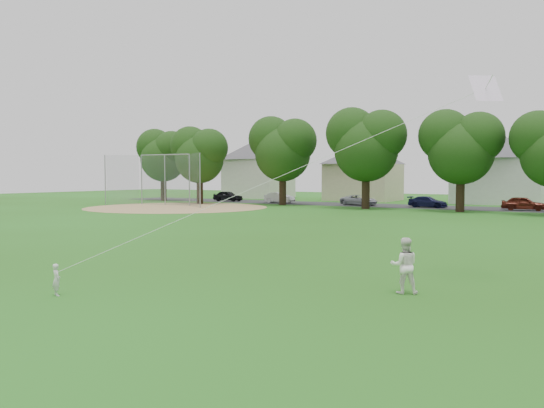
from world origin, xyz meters
The scene contains 10 objects.
ground centered at (0.00, 0.00, 0.00)m, with size 160.00×160.00×0.00m, color #244F12.
street centered at (0.00, 42.00, 0.01)m, with size 90.00×7.00×0.01m, color #2D2D30.
dirt_infield centered at (-26.00, 28.00, 0.01)m, with size 18.00×18.00×0.02m, color #9E7F51.
toddler centered at (-2.38, -2.97, 0.43)m, with size 0.31×0.20×0.85m, color silver.
older_boy centered at (5.33, 2.13, 0.76)m, with size 0.73×0.57×1.51m, color white.
kite centered at (2.19, 1.06, 3.19)m, with size 5.17×4.58×13.24m.
baseball_backstop centered at (-29.89, 29.91, 2.70)m, with size 12.32×3.03×5.40m.
tree_row centered at (1.48, 36.17, 6.37)m, with size 83.08×9.05×11.48m.
parked_cars centered at (4.77, 41.00, 0.61)m, with size 70.21×2.33×1.29m.
house_row centered at (0.90, 52.00, 4.82)m, with size 76.50×13.31×10.22m.
Camera 1 is at (9.72, -11.72, 3.17)m, focal length 35.00 mm.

